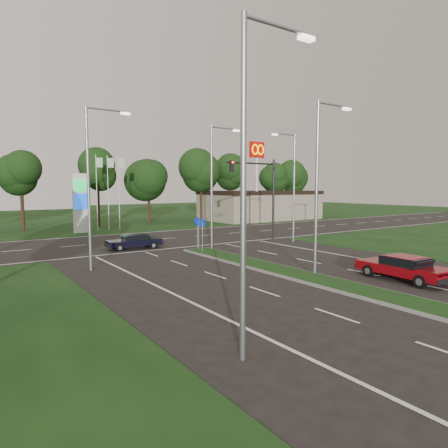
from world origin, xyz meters
TOP-DOWN VIEW (x-y plane):
  - ground at (0.00, 0.00)m, footprint 160.00×160.00m
  - verge_far at (0.00, 55.00)m, footprint 160.00×50.00m
  - cross_road at (0.00, 24.00)m, footprint 160.00×12.00m
  - median_kerb at (0.00, 4.00)m, footprint 2.00×26.00m
  - commercial_building at (22.00, 36.00)m, footprint 16.00×9.00m
  - streetlight_median_near at (1.00, 6.00)m, footprint 2.53×0.22m
  - streetlight_median_far at (1.00, 16.00)m, footprint 2.53×0.22m
  - streetlight_left_near at (-8.30, 0.00)m, footprint 2.53×0.22m
  - streetlight_left_far at (-8.30, 14.00)m, footprint 2.53×0.22m
  - streetlight_right_far at (8.80, 16.00)m, footprint 2.53×0.22m
  - traffic_signal at (7.19, 18.00)m, footprint 5.10×0.42m
  - median_signs at (0.00, 16.40)m, footprint 1.16×1.76m
  - gas_pylon at (-3.79, 33.05)m, footprint 5.80×1.26m
  - mcdonalds_sign at (18.00, 31.97)m, footprint 2.20×0.47m
  - treeline_far at (0.10, 39.93)m, footprint 6.00×6.00m
  - red_sedan at (3.68, 2.77)m, footprint 2.04×4.53m
  - navy_sedan at (-3.55, 20.00)m, footprint 4.08×1.95m

SIDE VIEW (x-z plane):
  - ground at x=0.00m, z-range 0.00..0.00m
  - verge_far at x=0.00m, z-range -0.01..0.01m
  - cross_road at x=0.00m, z-range -0.01..0.01m
  - median_kerb at x=0.00m, z-range 0.00..0.12m
  - navy_sedan at x=-3.55m, z-range 0.04..1.13m
  - red_sedan at x=3.68m, z-range 0.05..1.27m
  - median_signs at x=0.00m, z-range 0.52..2.90m
  - commercial_building at x=22.00m, z-range 0.00..4.00m
  - gas_pylon at x=-3.79m, z-range -0.80..7.20m
  - traffic_signal at x=7.19m, z-range 1.15..8.15m
  - streetlight_median_near at x=1.00m, z-range 0.58..9.58m
  - streetlight_median_far at x=1.00m, z-range 0.58..9.58m
  - streetlight_left_near at x=-8.30m, z-range 0.58..9.58m
  - streetlight_left_far at x=-8.30m, z-range 0.58..9.58m
  - streetlight_right_far at x=8.80m, z-range 0.58..9.58m
  - treeline_far at x=0.10m, z-range 1.88..11.78m
  - mcdonalds_sign at x=18.00m, z-range 2.79..13.19m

